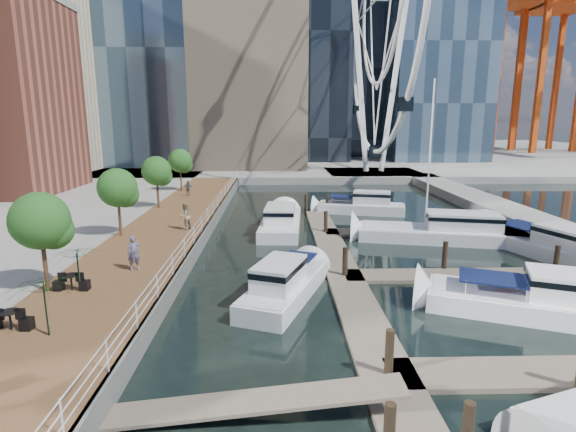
# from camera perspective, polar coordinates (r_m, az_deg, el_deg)

# --- Properties ---
(ground) EXTENTS (520.00, 520.00, 0.00)m
(ground) POSITION_cam_1_polar(r_m,az_deg,el_deg) (18.10, 1.32, -16.67)
(ground) COLOR black
(ground) RESTS_ON ground
(boardwalk) EXTENTS (6.00, 60.00, 1.00)m
(boardwalk) POSITION_cam_1_polar(r_m,az_deg,el_deg) (32.95, -15.85, -2.79)
(boardwalk) COLOR brown
(boardwalk) RESTS_ON ground
(seawall) EXTENTS (0.25, 60.00, 1.00)m
(seawall) POSITION_cam_1_polar(r_m,az_deg,el_deg) (32.34, -10.69, -2.81)
(seawall) COLOR #595954
(seawall) RESTS_ON ground
(land_far) EXTENTS (200.00, 114.00, 1.00)m
(land_far) POSITION_cam_1_polar(r_m,az_deg,el_deg) (118.13, -1.12, 8.13)
(land_far) COLOR gray
(land_far) RESTS_ON ground
(breakwater) EXTENTS (4.00, 60.00, 1.00)m
(breakwater) POSITION_cam_1_polar(r_m,az_deg,el_deg) (42.26, 28.05, -0.53)
(breakwater) COLOR gray
(breakwater) RESTS_ON ground
(pier) EXTENTS (14.00, 12.00, 1.00)m
(pier) POSITION_cam_1_polar(r_m,az_deg,el_deg) (69.93, 10.78, 5.16)
(pier) COLOR gray
(pier) RESTS_ON ground
(railing) EXTENTS (0.10, 60.00, 1.05)m
(railing) POSITION_cam_1_polar(r_m,az_deg,el_deg) (32.11, -10.94, -1.04)
(railing) COLOR white
(railing) RESTS_ON boardwalk
(floating_docks) EXTENTS (16.00, 34.00, 2.60)m
(floating_docks) POSITION_cam_1_polar(r_m,az_deg,el_deg) (28.49, 16.59, -5.18)
(floating_docks) COLOR #6D6051
(floating_docks) RESTS_ON ground
(port_cranes) EXTENTS (40.00, 52.00, 38.00)m
(port_cranes) POSITION_cam_1_polar(r_m,az_deg,el_deg) (131.35, 31.16, 15.37)
(port_cranes) COLOR #D84C14
(port_cranes) RESTS_ON ground
(street_trees) EXTENTS (2.60, 42.60, 4.60)m
(street_trees) POSITION_cam_1_polar(r_m,az_deg,el_deg) (31.97, -20.86, 3.37)
(street_trees) COLOR #3F2B1C
(street_trees) RESTS_ON ground
(yacht_foreground) EXTENTS (11.61, 7.11, 2.15)m
(yacht_foreground) POSITION_cam_1_polar(r_m,az_deg,el_deg) (23.85, 29.96, -11.02)
(yacht_foreground) COLOR white
(yacht_foreground) RESTS_ON ground
(pedestrian_near) EXTENTS (0.78, 0.66, 1.84)m
(pedestrian_near) POSITION_cam_1_polar(r_m,az_deg,el_deg) (24.80, -18.98, -4.46)
(pedestrian_near) COLOR #53526E
(pedestrian_near) RESTS_ON boardwalk
(pedestrian_mid) EXTENTS (1.14, 1.20, 1.96)m
(pedestrian_mid) POSITION_cam_1_polar(r_m,az_deg,el_deg) (32.82, -12.96, -0.03)
(pedestrian_mid) COLOR gray
(pedestrian_mid) RESTS_ON boardwalk
(pedestrian_far) EXTENTS (0.93, 0.41, 1.58)m
(pedestrian_far) POSITION_cam_1_polar(r_m,az_deg,el_deg) (47.36, -12.55, 3.42)
(pedestrian_far) COLOR #383C46
(pedestrian_far) RESTS_ON boardwalk
(moored_yachts) EXTENTS (23.96, 35.67, 11.50)m
(moored_yachts) POSITION_cam_1_polar(r_m,az_deg,el_deg) (33.27, 17.71, -3.66)
(moored_yachts) COLOR white
(moored_yachts) RESTS_ON ground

